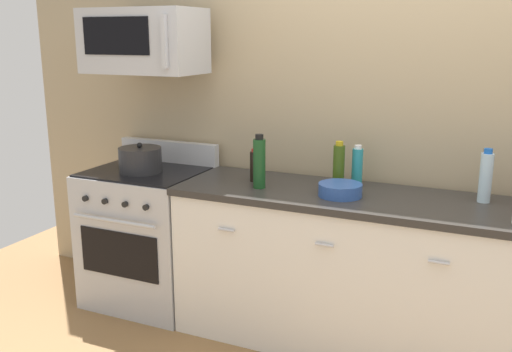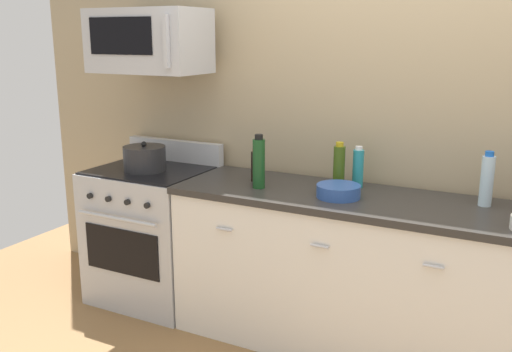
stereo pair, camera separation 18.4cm
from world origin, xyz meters
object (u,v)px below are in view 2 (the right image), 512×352
range_oven (153,233)px  bottle_olive_oil (339,166)px  bowl_blue_mixing (338,191)px  bottle_soy_sauce_dark (255,166)px  bottle_dish_soap (358,168)px  bottle_wine_green (259,163)px  bottle_water_clear (487,180)px  stockpot (145,158)px  microwave (149,41)px

range_oven → bottle_olive_oil: bottle_olive_oil is taller
bottle_olive_oil → bowl_blue_mixing: bearing=-70.5°
bottle_soy_sauce_dark → bottle_dish_soap: 0.62m
range_oven → bottle_wine_green: bottle_wine_green is taller
range_oven → bottle_wine_green: 1.05m
bottle_water_clear → stockpot: 2.08m
range_oven → bottle_dish_soap: 1.49m
bottle_soy_sauce_dark → bottle_wine_green: 0.17m
microwave → bottle_soy_sauce_dark: bearing=-0.3°
microwave → bottle_soy_sauce_dark: size_ratio=3.71×
bottle_wine_green → bottle_soy_sauce_dark: bearing=125.2°
microwave → bowl_blue_mixing: (1.34, -0.11, -0.79)m
microwave → bottle_wine_green: size_ratio=2.36×
bottle_dish_soap → stockpot: 1.39m
bottle_water_clear → bowl_blue_mixing: bottle_water_clear is taller
range_oven → bottle_water_clear: size_ratio=3.68×
bottle_dish_soap → stockpot: size_ratio=0.88×
bottle_olive_oil → stockpot: bearing=-172.2°
bottle_wine_green → bowl_blue_mixing: bearing=2.9°
microwave → stockpot: bearing=-90.1°
bottle_soy_sauce_dark → bottle_water_clear: size_ratio=0.69×
bottle_dish_soap → range_oven: bearing=-171.9°
bowl_blue_mixing → stockpot: stockpot is taller
bottle_olive_oil → bottle_dish_soap: bottle_olive_oil is taller
range_oven → bottle_olive_oil: 1.40m
bottle_water_clear → bottle_wine_green: bottle_wine_green is taller
microwave → bottle_dish_soap: bearing=6.3°
microwave → bottle_water_clear: 2.18m
bottle_water_clear → bowl_blue_mixing: (-0.73, -0.20, -0.10)m
stockpot → bottle_wine_green: bearing=-2.3°
range_oven → bowl_blue_mixing: (1.34, -0.06, 0.49)m
bottle_water_clear → bottle_wine_green: 1.23m
range_oven → bottle_soy_sauce_dark: size_ratio=5.33×
bottle_water_clear → bottle_olive_oil: bearing=-178.6°
microwave → bottle_dish_soap: microwave is taller
range_oven → bowl_blue_mixing: 1.43m
bottle_soy_sauce_dark → bowl_blue_mixing: (0.57, -0.10, -0.06)m
microwave → bowl_blue_mixing: 1.56m
bottle_olive_oil → bottle_wine_green: 0.46m
bottle_soy_sauce_dark → bottle_water_clear: 1.31m
microwave → bottle_olive_oil: 1.45m
bottle_soy_sauce_dark → bottle_wine_green: bearing=-54.8°
bottle_water_clear → bottle_dish_soap: (-0.71, 0.05, -0.02)m
microwave → bottle_wine_green: (0.86, -0.13, -0.68)m
range_oven → bottle_olive_oil: (1.27, 0.12, 0.58)m
bottle_dish_soap → bottle_water_clear: bearing=-4.4°
bottle_dish_soap → bottle_wine_green: bottle_wine_green is taller
bottle_soy_sauce_dark → bottle_dish_soap: size_ratio=0.82×
bottle_wine_green → stockpot: bottle_wine_green is taller
microwave → bottle_wine_green: microwave is taller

